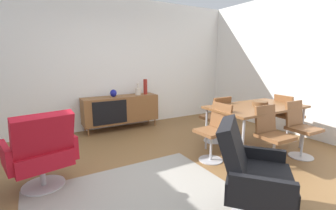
{
  "coord_description": "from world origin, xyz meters",
  "views": [
    {
      "loc": [
        -1.37,
        -2.45,
        1.5
      ],
      "look_at": [
        0.36,
        0.48,
        0.83
      ],
      "focal_mm": 24.83,
      "sensor_mm": 36.0,
      "label": 1
    }
  ],
  "objects_px": {
    "vase_ceramic_small": "(138,91)",
    "dining_chair_near_window": "(215,130)",
    "sideboard": "(121,109)",
    "dining_chair_back_left": "(216,117)",
    "wooden_bowl_on_table": "(260,103)",
    "dining_chair_front_right": "(300,127)",
    "dining_table": "(256,108)",
    "armchair_black_shell": "(251,173)",
    "lounge_chair_red": "(41,151)",
    "dining_chair_far_end": "(287,115)",
    "dining_chair_front_left": "(271,134)",
    "vase_cobalt": "(145,87)",
    "vase_sculptural_dark": "(113,93)"
  },
  "relations": [
    {
      "from": "dining_table",
      "to": "dining_chair_back_left",
      "type": "height_order",
      "value": "dining_chair_back_left"
    },
    {
      "from": "dining_table",
      "to": "dining_chair_front_right",
      "type": "xyz_separation_m",
      "value": [
        0.35,
        -0.56,
        -0.23
      ]
    },
    {
      "from": "wooden_bowl_on_table",
      "to": "dining_chair_near_window",
      "type": "xyz_separation_m",
      "value": [
        -1.02,
        -0.03,
        -0.3
      ]
    },
    {
      "from": "vase_ceramic_small",
      "to": "dining_chair_back_left",
      "type": "xyz_separation_m",
      "value": [
        0.79,
        -1.69,
        -0.33
      ]
    },
    {
      "from": "vase_ceramic_small",
      "to": "armchair_black_shell",
      "type": "bearing_deg",
      "value": -96.03
    },
    {
      "from": "dining_chair_front_left",
      "to": "lounge_chair_red",
      "type": "xyz_separation_m",
      "value": [
        -2.8,
        0.96,
        -0.0
      ]
    },
    {
      "from": "sideboard",
      "to": "dining_chair_near_window",
      "type": "bearing_deg",
      "value": -73.41
    },
    {
      "from": "sideboard",
      "to": "dining_chair_back_left",
      "type": "distance_m",
      "value": 2.08
    },
    {
      "from": "vase_cobalt",
      "to": "dining_chair_near_window",
      "type": "xyz_separation_m",
      "value": [
        0.07,
        -2.25,
        -0.42
      ]
    },
    {
      "from": "dining_chair_front_left",
      "to": "dining_chair_front_right",
      "type": "height_order",
      "value": "same"
    },
    {
      "from": "dining_chair_near_window",
      "to": "dining_table",
      "type": "bearing_deg",
      "value": -0.2
    },
    {
      "from": "vase_ceramic_small",
      "to": "lounge_chair_red",
      "type": "relative_size",
      "value": 0.27
    },
    {
      "from": "dining_chair_front_right",
      "to": "lounge_chair_red",
      "type": "xyz_separation_m",
      "value": [
        -3.5,
        0.96,
        -0.0
      ]
    },
    {
      "from": "wooden_bowl_on_table",
      "to": "armchair_black_shell",
      "type": "height_order",
      "value": "armchair_black_shell"
    },
    {
      "from": "vase_ceramic_small",
      "to": "dining_chair_front_right",
      "type": "bearing_deg",
      "value": -61.99
    },
    {
      "from": "lounge_chair_red",
      "to": "vase_sculptural_dark",
      "type": "bearing_deg",
      "value": 52.1
    },
    {
      "from": "vase_cobalt",
      "to": "dining_chair_far_end",
      "type": "bearing_deg",
      "value": -50.53
    },
    {
      "from": "dining_chair_far_end",
      "to": "dining_chair_front_left",
      "type": "xyz_separation_m",
      "value": [
        -1.24,
        -0.56,
        0.0
      ]
    },
    {
      "from": "dining_table",
      "to": "dining_chair_front_right",
      "type": "relative_size",
      "value": 1.87
    },
    {
      "from": "vase_ceramic_small",
      "to": "dining_table",
      "type": "bearing_deg",
      "value": -63.08
    },
    {
      "from": "vase_cobalt",
      "to": "dining_chair_front_right",
      "type": "distance_m",
      "value": 3.13
    },
    {
      "from": "dining_chair_front_left",
      "to": "armchair_black_shell",
      "type": "height_order",
      "value": "armchair_black_shell"
    },
    {
      "from": "wooden_bowl_on_table",
      "to": "dining_chair_back_left",
      "type": "bearing_deg",
      "value": 132.18
    },
    {
      "from": "dining_chair_far_end",
      "to": "lounge_chair_red",
      "type": "bearing_deg",
      "value": 174.43
    },
    {
      "from": "vase_ceramic_small",
      "to": "dining_chair_back_left",
      "type": "distance_m",
      "value": 1.9
    },
    {
      "from": "dining_chair_near_window",
      "to": "sideboard",
      "type": "bearing_deg",
      "value": 106.59
    },
    {
      "from": "dining_table",
      "to": "wooden_bowl_on_table",
      "type": "height_order",
      "value": "wooden_bowl_on_table"
    },
    {
      "from": "wooden_bowl_on_table",
      "to": "dining_chair_back_left",
      "type": "height_order",
      "value": "dining_chair_back_left"
    },
    {
      "from": "dining_chair_front_left",
      "to": "dining_chair_front_right",
      "type": "relative_size",
      "value": 1.0
    },
    {
      "from": "vase_cobalt",
      "to": "lounge_chair_red",
      "type": "bearing_deg",
      "value": -139.69
    },
    {
      "from": "vase_cobalt",
      "to": "armchair_black_shell",
      "type": "height_order",
      "value": "vase_cobalt"
    },
    {
      "from": "sideboard",
      "to": "dining_table",
      "type": "xyz_separation_m",
      "value": [
        1.56,
        -2.25,
        0.26
      ]
    },
    {
      "from": "vase_ceramic_small",
      "to": "dining_chair_front_right",
      "type": "relative_size",
      "value": 0.29
    },
    {
      "from": "wooden_bowl_on_table",
      "to": "dining_chair_front_right",
      "type": "distance_m",
      "value": 0.7
    },
    {
      "from": "sideboard",
      "to": "dining_chair_back_left",
      "type": "height_order",
      "value": "dining_chair_back_left"
    },
    {
      "from": "wooden_bowl_on_table",
      "to": "lounge_chair_red",
      "type": "xyz_separation_m",
      "value": [
        -3.27,
        0.37,
        -0.3
      ]
    },
    {
      "from": "sideboard",
      "to": "dining_chair_front_right",
      "type": "bearing_deg",
      "value": -55.78
    },
    {
      "from": "vase_ceramic_small",
      "to": "dining_chair_near_window",
      "type": "relative_size",
      "value": 0.29
    },
    {
      "from": "vase_sculptural_dark",
      "to": "vase_ceramic_small",
      "type": "height_order",
      "value": "vase_ceramic_small"
    },
    {
      "from": "dining_chair_front_right",
      "to": "dining_chair_front_left",
      "type": "bearing_deg",
      "value": -180.0
    },
    {
      "from": "dining_chair_front_left",
      "to": "lounge_chair_red",
      "type": "bearing_deg",
      "value": 161.13
    },
    {
      "from": "vase_ceramic_small",
      "to": "lounge_chair_red",
      "type": "distance_m",
      "value": 2.75
    },
    {
      "from": "sideboard",
      "to": "vase_sculptural_dark",
      "type": "height_order",
      "value": "vase_sculptural_dark"
    },
    {
      "from": "dining_chair_back_left",
      "to": "armchair_black_shell",
      "type": "height_order",
      "value": "armchair_black_shell"
    },
    {
      "from": "wooden_bowl_on_table",
      "to": "lounge_chair_red",
      "type": "relative_size",
      "value": 0.27
    },
    {
      "from": "wooden_bowl_on_table",
      "to": "dining_chair_front_left",
      "type": "relative_size",
      "value": 0.3
    },
    {
      "from": "vase_ceramic_small",
      "to": "dining_chair_near_window",
      "type": "xyz_separation_m",
      "value": [
        0.25,
        -2.25,
        -0.33
      ]
    },
    {
      "from": "vase_sculptural_dark",
      "to": "dining_chair_front_left",
      "type": "relative_size",
      "value": 0.18
    },
    {
      "from": "dining_chair_front_right",
      "to": "dining_chair_back_left",
      "type": "height_order",
      "value": "same"
    },
    {
      "from": "vase_cobalt",
      "to": "wooden_bowl_on_table",
      "type": "xyz_separation_m",
      "value": [
        1.09,
        -2.22,
        -0.12
      ]
    }
  ]
}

